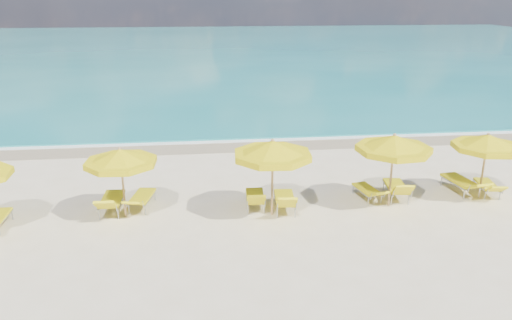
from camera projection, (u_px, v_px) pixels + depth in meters
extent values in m
plane|color=beige|center=(261.00, 210.00, 15.92)|extent=(120.00, 120.00, 0.00)
cube|color=#157A7B|center=(212.00, 49.00, 61.09)|extent=(120.00, 80.00, 0.30)
cube|color=tan|center=(241.00, 144.00, 22.89)|extent=(120.00, 2.60, 0.01)
cube|color=white|center=(240.00, 139.00, 23.64)|extent=(120.00, 1.20, 0.03)
cube|color=white|center=(133.00, 103.00, 31.26)|extent=(14.00, 0.36, 0.05)
cube|color=white|center=(324.00, 80.00, 39.39)|extent=(18.00, 0.30, 0.05)
cylinder|color=tan|center=(123.00, 184.00, 15.19)|extent=(0.07, 0.07, 2.14)
cone|color=yellow|center=(120.00, 156.00, 14.90)|extent=(2.79, 2.79, 0.43)
cylinder|color=yellow|center=(121.00, 163.00, 14.97)|extent=(2.81, 2.81, 0.17)
sphere|color=tan|center=(120.00, 149.00, 14.83)|extent=(0.10, 0.10, 0.10)
cylinder|color=tan|center=(272.00, 179.00, 15.26)|extent=(0.07, 0.07, 2.37)
cone|color=yellow|center=(273.00, 148.00, 14.94)|extent=(3.08, 3.08, 0.47)
cylinder|color=yellow|center=(272.00, 155.00, 15.01)|extent=(3.11, 3.11, 0.19)
sphere|color=tan|center=(273.00, 140.00, 14.86)|extent=(0.11, 0.11, 0.11)
cylinder|color=tan|center=(391.00, 172.00, 15.94)|extent=(0.07, 0.07, 2.34)
cone|color=yellow|center=(394.00, 142.00, 15.62)|extent=(2.97, 2.97, 0.47)
cylinder|color=yellow|center=(393.00, 149.00, 15.70)|extent=(2.99, 2.99, 0.19)
sphere|color=tan|center=(395.00, 135.00, 15.55)|extent=(0.10, 0.10, 0.10)
cylinder|color=tan|center=(483.00, 167.00, 16.59)|extent=(0.07, 0.07, 2.18)
cone|color=yellow|center=(487.00, 141.00, 16.30)|extent=(2.71, 2.71, 0.44)
cylinder|color=yellow|center=(487.00, 147.00, 16.37)|extent=(2.73, 2.73, 0.17)
sphere|color=tan|center=(488.00, 134.00, 16.23)|extent=(0.10, 0.10, 0.10)
cube|color=yellow|center=(112.00, 199.00, 15.82)|extent=(0.65, 1.39, 0.08)
cube|color=yellow|center=(106.00, 205.00, 14.87)|extent=(0.63, 0.58, 0.46)
cube|color=yellow|center=(142.00, 196.00, 16.10)|extent=(0.80, 1.35, 0.08)
cube|color=yellow|center=(134.00, 203.00, 15.21)|extent=(0.66, 0.67, 0.33)
cube|color=yellow|center=(255.00, 196.00, 16.12)|extent=(0.64, 1.29, 0.08)
cube|color=yellow|center=(256.00, 200.00, 15.27)|extent=(0.59, 0.50, 0.48)
cube|color=yellow|center=(285.00, 198.00, 15.91)|extent=(0.71, 1.38, 0.08)
cube|color=yellow|center=(287.00, 203.00, 15.01)|extent=(0.63, 0.55, 0.50)
cube|color=yellow|center=(367.00, 189.00, 16.78)|extent=(0.71, 1.23, 0.07)
cube|color=yellow|center=(379.00, 194.00, 16.00)|extent=(0.60, 0.59, 0.32)
cube|color=yellow|center=(396.00, 186.00, 16.86)|extent=(0.80, 1.43, 0.08)
cube|color=yellow|center=(403.00, 190.00, 15.93)|extent=(0.67, 0.60, 0.50)
cube|color=yellow|center=(460.00, 180.00, 17.33)|extent=(0.81, 1.48, 0.09)
cube|color=yellow|center=(479.00, 186.00, 16.37)|extent=(0.70, 0.70, 0.39)
cube|color=yellow|center=(487.00, 184.00, 17.17)|extent=(0.72, 1.24, 0.07)
cube|color=yellow|center=(497.00, 189.00, 16.35)|extent=(0.60, 0.58, 0.36)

